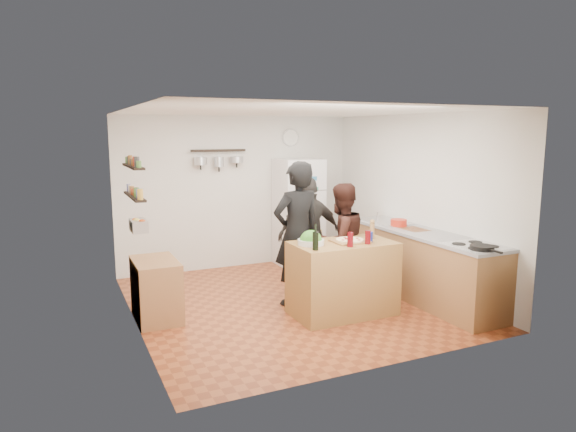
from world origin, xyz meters
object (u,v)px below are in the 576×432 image
red_bowl (399,223)px  pepper_mill (372,231)px  counter_run (421,265)px  side_table (156,290)px  person_left (297,234)px  person_back (310,234)px  wine_bottle (315,241)px  salt_canister (370,237)px  person_center (341,242)px  skillet (482,248)px  salad_bowl (311,242)px  wall_clock (290,137)px  fridge (298,212)px  prep_island (343,278)px

red_bowl → pepper_mill: bearing=-146.7°
counter_run → side_table: (-3.44, 0.67, -0.09)m
person_left → person_back: size_ratio=1.16×
person_back → wine_bottle: bearing=67.5°
salt_canister → person_left: bearing=133.2°
person_back → person_left: bearing=50.2°
salt_canister → person_center: (-0.03, 0.63, -0.18)m
skillet → salad_bowl: bearing=146.1°
skillet → wall_clock: bearing=99.7°
salad_bowl → salt_canister: 0.74m
wine_bottle → wall_clock: wall_clock is taller
salad_bowl → fridge: 2.56m
salad_bowl → red_bowl: (1.68, 0.53, 0.03)m
person_left → fridge: 2.05m
wall_clock → salt_canister: bearing=-95.1°
salt_canister → skillet: 1.29m
person_center → red_bowl: size_ratio=6.89×
counter_run → skillet: bearing=-95.0°
wine_bottle → red_bowl: bearing=24.5°
wine_bottle → person_left: 0.81m
prep_island → person_left: size_ratio=0.66×
wine_bottle → salt_canister: size_ratio=1.65×
person_left → skillet: (1.56, -1.61, 0.01)m
skillet → pepper_mill: bearing=124.7°
skillet → fridge: fridge is taller
wine_bottle → salt_canister: (0.80, 0.10, -0.04)m
wine_bottle → wall_clock: size_ratio=0.70×
person_left → fridge: bearing=-122.8°
salad_bowl → fridge: fridge is taller
pepper_mill → skillet: size_ratio=0.73×
wine_bottle → person_center: person_center is taller
salt_canister → skillet: bearing=-45.5°
person_center → side_table: person_center is taller
fridge → wine_bottle: bearing=-111.8°
pepper_mill → person_center: 0.54m
salt_canister → person_center: 0.66m
salt_canister → counter_run: 1.16m
prep_island → salt_canister: salt_canister is taller
salad_bowl → wall_clock: wall_clock is taller
wine_bottle → person_left: person_left is taller
prep_island → wine_bottle: 0.78m
person_back → wall_clock: 2.20m
wall_clock → wine_bottle: bearing=-109.6°
counter_run → fridge: bearing=108.1°
pepper_mill → skillet: bearing=-55.3°
salt_canister → person_back: size_ratio=0.08×
red_bowl → wine_bottle: bearing=-155.5°
skillet → fridge: size_ratio=0.15×
person_center → person_back: (-0.19, 0.55, 0.02)m
person_back → red_bowl: size_ratio=7.09×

